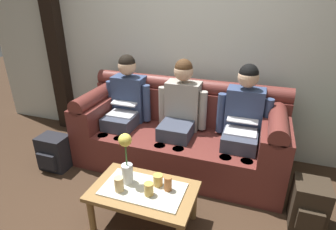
{
  "coord_description": "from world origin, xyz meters",
  "views": [
    {
      "loc": [
        0.79,
        -1.5,
        1.86
      ],
      "look_at": [
        -0.05,
        0.89,
        0.73
      ],
      "focal_mm": 29.35,
      "sensor_mm": 36.0,
      "label": 1
    }
  ],
  "objects_px": {
    "coffee_table": "(143,194)",
    "cup_far_center": "(149,189)",
    "flower_vase": "(126,159)",
    "person_left": "(126,104)",
    "person_right": "(243,120)",
    "backpack_right": "(309,205)",
    "person_middle": "(180,111)",
    "cup_near_left": "(158,180)",
    "cup_far_left": "(119,184)",
    "backpack_left": "(54,153)",
    "couch": "(180,134)",
    "cup_near_right": "(168,183)"
  },
  "relations": [
    {
      "from": "person_left",
      "to": "cup_near_right",
      "type": "distance_m",
      "value": 1.32
    },
    {
      "from": "person_right",
      "to": "cup_far_left",
      "type": "relative_size",
      "value": 9.84
    },
    {
      "from": "person_middle",
      "to": "cup_near_left",
      "type": "bearing_deg",
      "value": -84.03
    },
    {
      "from": "cup_far_center",
      "to": "backpack_right",
      "type": "bearing_deg",
      "value": 22.69
    },
    {
      "from": "coffee_table",
      "to": "cup_near_left",
      "type": "distance_m",
      "value": 0.17
    },
    {
      "from": "person_middle",
      "to": "backpack_left",
      "type": "relative_size",
      "value": 3.08
    },
    {
      "from": "person_left",
      "to": "cup_near_left",
      "type": "height_order",
      "value": "person_left"
    },
    {
      "from": "cup_far_center",
      "to": "cup_far_left",
      "type": "xyz_separation_m",
      "value": [
        -0.25,
        -0.03,
        0.01
      ]
    },
    {
      "from": "couch",
      "to": "person_left",
      "type": "relative_size",
      "value": 1.87
    },
    {
      "from": "couch",
      "to": "cup_far_center",
      "type": "relative_size",
      "value": 21.24
    },
    {
      "from": "backpack_left",
      "to": "cup_near_left",
      "type": "bearing_deg",
      "value": -14.64
    },
    {
      "from": "person_middle",
      "to": "flower_vase",
      "type": "distance_m",
      "value": 1.0
    },
    {
      "from": "flower_vase",
      "to": "cup_far_center",
      "type": "bearing_deg",
      "value": -21.21
    },
    {
      "from": "cup_near_right",
      "to": "backpack_left",
      "type": "bearing_deg",
      "value": 165.21
    },
    {
      "from": "person_right",
      "to": "backpack_right",
      "type": "xyz_separation_m",
      "value": [
        0.65,
        -0.56,
        -0.45
      ]
    },
    {
      "from": "person_left",
      "to": "couch",
      "type": "bearing_deg",
      "value": 0.34
    },
    {
      "from": "cup_far_left",
      "to": "coffee_table",
      "type": "bearing_deg",
      "value": 26.33
    },
    {
      "from": "flower_vase",
      "to": "cup_near_right",
      "type": "relative_size",
      "value": 3.68
    },
    {
      "from": "backpack_right",
      "to": "flower_vase",
      "type": "bearing_deg",
      "value": -163.71
    },
    {
      "from": "coffee_table",
      "to": "backpack_right",
      "type": "distance_m",
      "value": 1.41
    },
    {
      "from": "person_right",
      "to": "person_middle",
      "type": "bearing_deg",
      "value": 179.95
    },
    {
      "from": "couch",
      "to": "cup_near_right",
      "type": "bearing_deg",
      "value": -78.63
    },
    {
      "from": "person_left",
      "to": "backpack_right",
      "type": "xyz_separation_m",
      "value": [
        1.99,
        -0.56,
        -0.45
      ]
    },
    {
      "from": "person_left",
      "to": "cup_far_left",
      "type": "xyz_separation_m",
      "value": [
        0.5,
        -1.11,
        -0.21
      ]
    },
    {
      "from": "cup_far_center",
      "to": "couch",
      "type": "bearing_deg",
      "value": 93.9
    },
    {
      "from": "coffee_table",
      "to": "backpack_right",
      "type": "relative_size",
      "value": 2.05
    },
    {
      "from": "couch",
      "to": "backpack_right",
      "type": "bearing_deg",
      "value": -23.09
    },
    {
      "from": "cup_near_right",
      "to": "cup_far_center",
      "type": "bearing_deg",
      "value": -139.61
    },
    {
      "from": "flower_vase",
      "to": "person_left",
      "type": "bearing_deg",
      "value": 117.48
    },
    {
      "from": "couch",
      "to": "backpack_left",
      "type": "relative_size",
      "value": 5.74
    },
    {
      "from": "cup_far_center",
      "to": "person_right",
      "type": "bearing_deg",
      "value": 61.03
    },
    {
      "from": "cup_near_left",
      "to": "cup_near_right",
      "type": "height_order",
      "value": "cup_near_right"
    },
    {
      "from": "backpack_left",
      "to": "person_middle",
      "type": "bearing_deg",
      "value": 23.83
    },
    {
      "from": "cup_near_right",
      "to": "cup_near_left",
      "type": "bearing_deg",
      "value": 163.14
    },
    {
      "from": "person_middle",
      "to": "coffee_table",
      "type": "height_order",
      "value": "person_middle"
    },
    {
      "from": "backpack_left",
      "to": "cup_far_center",
      "type": "bearing_deg",
      "value": -19.96
    },
    {
      "from": "person_left",
      "to": "person_middle",
      "type": "xyz_separation_m",
      "value": [
        0.67,
        0.0,
        0.0
      ]
    },
    {
      "from": "person_right",
      "to": "backpack_right",
      "type": "distance_m",
      "value": 0.97
    },
    {
      "from": "cup_near_left",
      "to": "cup_near_right",
      "type": "bearing_deg",
      "value": -16.86
    },
    {
      "from": "cup_near_left",
      "to": "backpack_right",
      "type": "distance_m",
      "value": 1.3
    },
    {
      "from": "person_middle",
      "to": "cup_far_left",
      "type": "bearing_deg",
      "value": -98.77
    },
    {
      "from": "person_middle",
      "to": "cup_far_center",
      "type": "distance_m",
      "value": 1.1
    },
    {
      "from": "cup_far_left",
      "to": "backpack_left",
      "type": "distance_m",
      "value": 1.28
    },
    {
      "from": "backpack_left",
      "to": "coffee_table",
      "type": "bearing_deg",
      "value": -18.97
    },
    {
      "from": "cup_far_center",
      "to": "backpack_left",
      "type": "relative_size",
      "value": 0.27
    },
    {
      "from": "couch",
      "to": "person_right",
      "type": "bearing_deg",
      "value": -0.33
    },
    {
      "from": "coffee_table",
      "to": "cup_far_center",
      "type": "distance_m",
      "value": 0.15
    },
    {
      "from": "coffee_table",
      "to": "flower_vase",
      "type": "xyz_separation_m",
      "value": [
        -0.16,
        0.04,
        0.29
      ]
    },
    {
      "from": "cup_far_center",
      "to": "cup_far_left",
      "type": "distance_m",
      "value": 0.25
    },
    {
      "from": "cup_near_left",
      "to": "cup_far_left",
      "type": "xyz_separation_m",
      "value": [
        -0.27,
        -0.17,
        0.01
      ]
    }
  ]
}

